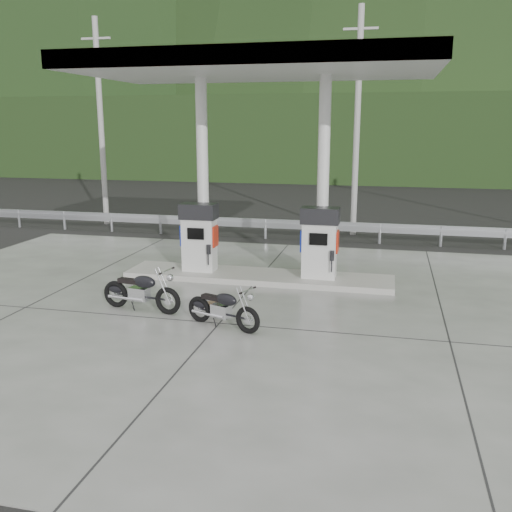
% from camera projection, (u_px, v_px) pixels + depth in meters
% --- Properties ---
extents(ground, '(160.00, 160.00, 0.00)m').
position_uv_depth(ground, '(232.00, 309.00, 12.61)').
color(ground, black).
rests_on(ground, ground).
extents(forecourt_apron, '(18.00, 14.00, 0.02)m').
position_uv_depth(forecourt_apron, '(232.00, 309.00, 12.60)').
color(forecourt_apron, slate).
rests_on(forecourt_apron, ground).
extents(pump_island, '(7.00, 1.40, 0.15)m').
position_uv_depth(pump_island, '(258.00, 276.00, 14.96)').
color(pump_island, '#9E9B93').
rests_on(pump_island, forecourt_apron).
extents(gas_pump_left, '(0.95, 0.55, 1.80)m').
position_uv_depth(gas_pump_left, '(199.00, 237.00, 15.09)').
color(gas_pump_left, silver).
rests_on(gas_pump_left, pump_island).
extents(gas_pump_right, '(0.95, 0.55, 1.80)m').
position_uv_depth(gas_pump_right, '(320.00, 243.00, 14.38)').
color(gas_pump_right, silver).
rests_on(gas_pump_right, pump_island).
extents(canopy_column_left, '(0.30, 0.30, 5.00)m').
position_uv_depth(canopy_column_left, '(203.00, 175.00, 15.11)').
color(canopy_column_left, white).
rests_on(canopy_column_left, pump_island).
extents(canopy_column_right, '(0.30, 0.30, 5.00)m').
position_uv_depth(canopy_column_right, '(323.00, 178.00, 14.40)').
color(canopy_column_right, white).
rests_on(canopy_column_right, pump_island).
extents(canopy_roof, '(8.50, 5.00, 0.40)m').
position_uv_depth(canopy_roof, '(258.00, 66.00, 13.77)').
color(canopy_roof, silver).
rests_on(canopy_roof, canopy_column_left).
extents(guardrail, '(26.00, 0.16, 1.42)m').
position_uv_depth(guardrail, '(293.00, 220.00, 20.03)').
color(guardrail, '#A6A8AE').
rests_on(guardrail, ground).
extents(road, '(60.00, 7.00, 0.01)m').
position_uv_depth(road, '(307.00, 223.00, 23.51)').
color(road, black).
rests_on(road, ground).
extents(utility_pole_a, '(0.22, 0.22, 8.00)m').
position_uv_depth(utility_pole_a, '(101.00, 124.00, 22.50)').
color(utility_pole_a, '#9B9A95').
rests_on(utility_pole_a, ground).
extents(utility_pole_b, '(0.22, 0.22, 8.00)m').
position_uv_depth(utility_pole_b, '(357.00, 124.00, 20.27)').
color(utility_pole_b, '#9B9A95').
rests_on(utility_pole_b, ground).
extents(tree_band, '(80.00, 6.00, 6.00)m').
position_uv_depth(tree_band, '(345.00, 139.00, 40.38)').
color(tree_band, black).
rests_on(tree_band, ground).
extents(forested_hills, '(100.00, 40.00, 140.00)m').
position_uv_depth(forested_hills, '(364.00, 158.00, 69.51)').
color(forested_hills, black).
rests_on(forested_hills, ground).
extents(motorcycle_left, '(1.87, 0.85, 0.86)m').
position_uv_depth(motorcycle_left, '(141.00, 292.00, 12.37)').
color(motorcycle_left, black).
rests_on(motorcycle_left, forecourt_apron).
extents(motorcycle_right, '(1.71, 1.05, 0.77)m').
position_uv_depth(motorcycle_right, '(223.00, 309.00, 11.35)').
color(motorcycle_right, black).
rests_on(motorcycle_right, forecourt_apron).
extents(duck, '(0.47, 0.24, 0.33)m').
position_uv_depth(duck, '(212.00, 305.00, 12.28)').
color(duck, brown).
rests_on(duck, forecourt_apron).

